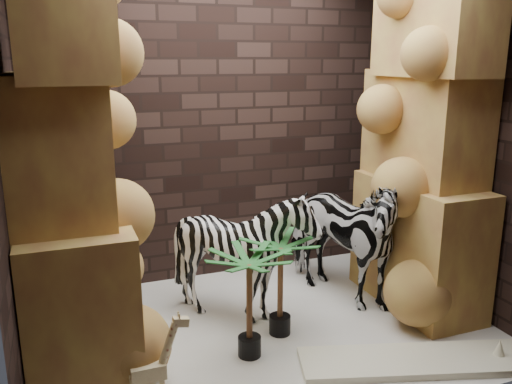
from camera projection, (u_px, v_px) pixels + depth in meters
name	position (u px, v px, depth m)	size (l,w,h in m)	color
floor	(267.00, 329.00, 4.26)	(3.50, 3.50, 0.00)	white
wall_back	(219.00, 125.00, 5.03)	(3.50, 3.50, 0.00)	black
wall_front	(357.00, 180.00, 2.76)	(3.50, 3.50, 0.00)	black
wall_left	(8.00, 160.00, 3.30)	(3.00, 3.00, 0.00)	black
wall_right	(458.00, 133.00, 4.50)	(3.00, 3.00, 0.00)	black
rock_pillar_left	(67.00, 157.00, 3.42)	(0.68, 1.30, 3.00)	gold
rock_pillar_right	(426.00, 135.00, 4.38)	(0.58, 1.25, 3.00)	gold
zebra_right	(337.00, 225.00, 4.63)	(0.64, 1.18, 1.40)	white
zebra_left	(244.00, 260.00, 4.32)	(0.91, 1.13, 1.03)	white
giraffe_toy	(148.00, 362.00, 3.23)	(0.32, 0.11, 0.63)	beige
palm_front	(280.00, 286.00, 4.09)	(0.36, 0.36, 0.81)	#177230
palm_back	(249.00, 305.00, 3.78)	(0.36, 0.36, 0.81)	#177230
surfboard	(418.00, 361.00, 3.76)	(1.69, 0.41, 0.05)	#F5F2CD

